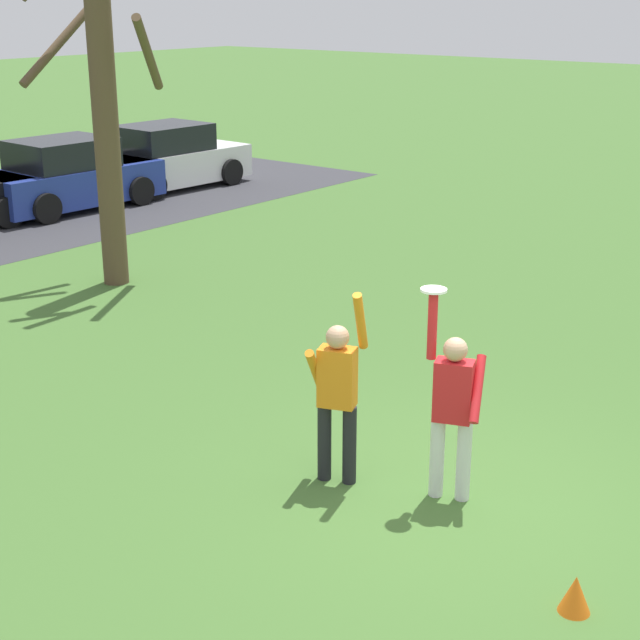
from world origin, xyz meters
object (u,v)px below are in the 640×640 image
Objects in this scene: parked_car_blue at (68,177)px; field_cone_orange at (575,594)px; person_defender at (337,390)px; bare_tree_tall at (103,94)px; frisbee_disc at (434,290)px; parked_car_white at (167,159)px; person_catcher at (453,404)px.

parked_car_blue reaches higher than field_cone_orange.
bare_tree_tall is at bearing 134.54° from person_defender.
bare_tree_tall is 11.19m from field_cone_orange.
parked_car_blue is at bearing 65.33° from field_cone_orange.
frisbee_disc reaches higher than parked_car_white.
person_defender is 8.29× the size of frisbee_disc.
field_cone_orange is at bearing 129.76° from person_catcher.
person_catcher is at bearing -0.00° from person_defender.
bare_tree_tall is 19.52× the size of field_cone_orange.
person_catcher is at bearing -109.13° from bare_tree_tall.
frisbee_disc is at bearing 65.40° from field_cone_orange.
person_defender is 2.99m from field_cone_orange.
field_cone_orange is (-3.87, -10.08, -2.97)m from bare_tree_tall.
parked_car_blue is 6.75m from bare_tree_tall.
field_cone_orange is (-0.57, -2.82, -0.82)m from person_defender.
person_defender is 14.26m from parked_car_blue.
parked_car_blue is at bearing 131.65° from person_defender.
bare_tree_tall is (-3.24, -5.40, 2.41)m from parked_car_blue.
person_defender is (-0.41, 1.06, -0.00)m from person_catcher.
parked_car_blue is 3.11m from parked_car_white.
person_defender is 1.44m from frisbee_disc.
parked_car_white reaches higher than field_cone_orange.
person_catcher is 1.02× the size of person_defender.
frisbee_disc is 14.94m from parked_car_blue.
frisbee_disc is (0.33, -0.85, 1.11)m from person_defender.
person_catcher is 1.14m from person_defender.
parked_car_blue is 1.00× the size of parked_car_white.
person_defender is 6.38× the size of field_cone_orange.
field_cone_orange is (-7.11, -15.48, -0.57)m from parked_car_blue.
frisbee_disc is at bearing -112.33° from parked_car_blue.
parked_car_white is at bearing 40.78° from bare_tree_tall.
person_defender is 15.99m from parked_car_white.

